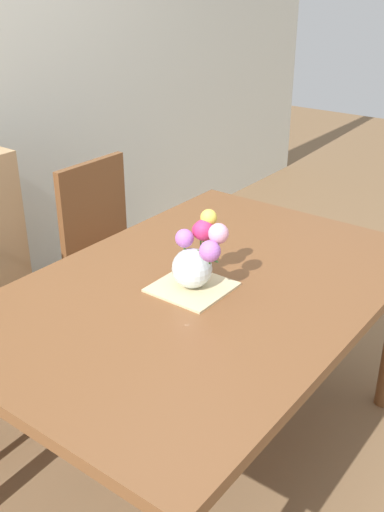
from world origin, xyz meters
TOP-DOWN VIEW (x-y plane):
  - ground_plane at (0.00, 0.00)m, footprint 12.00×12.00m
  - dining_table at (0.00, 0.00)m, footprint 1.60×1.07m
  - chair_right at (0.44, 0.88)m, footprint 0.42×0.42m
  - placemat at (-0.04, 0.02)m, footprint 0.24×0.24m
  - flower_vase at (-0.03, 0.01)m, footprint 0.18×0.18m

SIDE VIEW (x-z plane):
  - ground_plane at x=0.00m, z-range 0.00..0.00m
  - chair_right at x=0.44m, z-range 0.07..0.97m
  - dining_table at x=0.00m, z-range 0.29..1.05m
  - placemat at x=-0.04m, z-range 0.75..0.76m
  - flower_vase at x=-0.03m, z-range 0.75..1.00m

